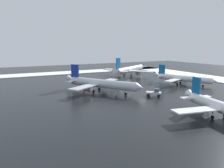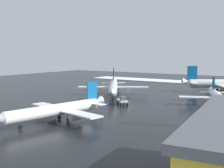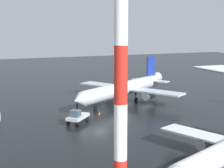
# 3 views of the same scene
# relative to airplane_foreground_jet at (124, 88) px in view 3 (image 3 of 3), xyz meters

# --- Properties ---
(ground_plane) EXTENTS (240.00, 240.00, 0.00)m
(ground_plane) POSITION_rel_airplane_foreground_jet_xyz_m (-9.37, -11.05, -2.98)
(ground_plane) COLOR black
(airplane_foreground_jet) EXTENTS (27.15, 23.26, 9.02)m
(airplane_foreground_jet) POSITION_rel_airplane_foreground_jet_xyz_m (0.00, 0.00, 0.00)
(airplane_foreground_jet) COLOR silver
(airplane_foreground_jet) RESTS_ON ground_plane
(pushback_tug) EXTENTS (4.75, 4.86, 2.50)m
(pushback_tug) POSITION_rel_airplane_foreground_jet_xyz_m (-13.91, -12.16, -1.70)
(pushback_tug) COLOR silver
(pushback_tug) RESTS_ON ground_plane
(ground_crew_mid_apron) EXTENTS (0.36, 0.36, 1.71)m
(ground_crew_mid_apron) POSITION_rel_airplane_foreground_jet_xyz_m (-10.48, -0.25, -2.01)
(ground_crew_mid_apron) COLOR black
(ground_crew_mid_apron) RESTS_ON ground_plane
(ground_crew_by_nose_gear) EXTENTS (0.36, 0.36, 1.71)m
(ground_crew_by_nose_gear) POSITION_rel_airplane_foreground_jet_xyz_m (4.77, 4.29, -2.01)
(ground_crew_by_nose_gear) COLOR black
(ground_crew_by_nose_gear) RESTS_ON ground_plane
(antenna_mast) EXTENTS (0.70, 0.70, 18.17)m
(antenna_mast) POSITION_rel_airplane_foreground_jet_xyz_m (-22.29, -49.45, 6.10)
(antenna_mast) COLOR red
(antenna_mast) RESTS_ON ground_plane
(traffic_cone_near_nose) EXTENTS (0.36, 0.36, 0.55)m
(traffic_cone_near_nose) POSITION_rel_airplane_foreground_jet_xyz_m (-2.10, 3.98, -2.71)
(traffic_cone_near_nose) COLOR orange
(traffic_cone_near_nose) RESTS_ON ground_plane
(traffic_cone_mid_line) EXTENTS (0.36, 0.36, 0.55)m
(traffic_cone_mid_line) POSITION_rel_airplane_foreground_jet_xyz_m (-8.49, -7.89, -2.71)
(traffic_cone_mid_line) COLOR orange
(traffic_cone_mid_line) RESTS_ON ground_plane
(traffic_cone_wingtip_side) EXTENTS (0.36, 0.36, 0.55)m
(traffic_cone_wingtip_side) POSITION_rel_airplane_foreground_jet_xyz_m (3.44, 1.34, -2.71)
(traffic_cone_wingtip_side) COLOR orange
(traffic_cone_wingtip_side) RESTS_ON ground_plane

